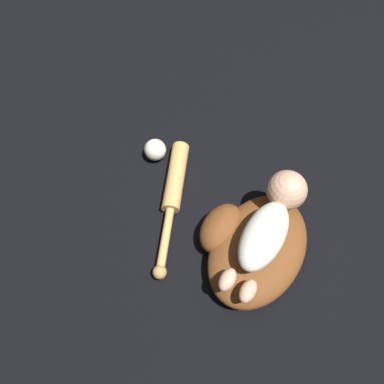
% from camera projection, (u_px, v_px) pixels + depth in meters
% --- Properties ---
extents(ground_plane, '(6.00, 6.00, 0.00)m').
position_uv_depth(ground_plane, '(254.00, 273.00, 1.04)').
color(ground_plane, black).
extents(baseball_glove, '(0.39, 0.32, 0.10)m').
position_uv_depth(baseball_glove, '(252.00, 245.00, 1.03)').
color(baseball_glove, brown).
rests_on(baseball_glove, ground).
extents(baby_figure, '(0.37, 0.13, 0.11)m').
position_uv_depth(baby_figure, '(272.00, 220.00, 0.96)').
color(baby_figure, silver).
rests_on(baby_figure, baseball_glove).
extents(baseball_bat, '(0.43, 0.17, 0.06)m').
position_uv_depth(baseball_bat, '(174.00, 190.00, 1.14)').
color(baseball_bat, tan).
rests_on(baseball_bat, ground).
extents(baseball, '(0.07, 0.07, 0.07)m').
position_uv_depth(baseball, '(155.00, 150.00, 1.21)').
color(baseball, silver).
rests_on(baseball, ground).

